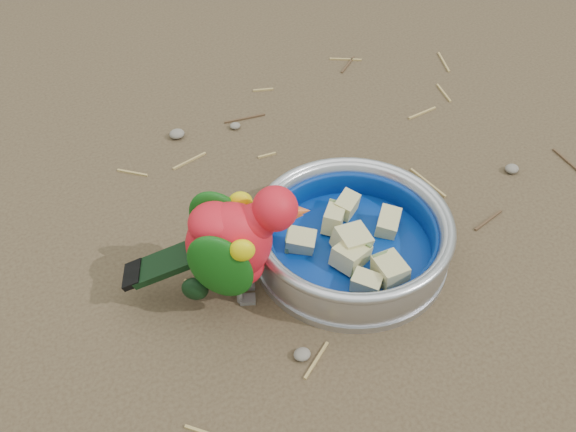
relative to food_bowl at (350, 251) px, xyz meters
name	(u,v)px	position (x,y,z in m)	size (l,w,h in m)	color
ground	(324,238)	(-0.02, 0.04, -0.01)	(60.00, 60.00, 0.00)	#483927
food_bowl	(350,251)	(0.00, 0.00, 0.00)	(0.24, 0.24, 0.02)	#B2B2BA
bowl_wall	(352,234)	(0.00, 0.00, 0.03)	(0.24, 0.24, 0.04)	#B2B2BA
fruit_wedges	(352,238)	(0.00, 0.00, 0.02)	(0.14, 0.14, 0.03)	#C4BC7B
lory_parrot	(233,250)	(-0.15, 0.00, 0.07)	(0.09, 0.19, 0.15)	red
ground_debris	(306,193)	(0.00, 0.12, -0.01)	(0.90, 0.80, 0.01)	#A78A4E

